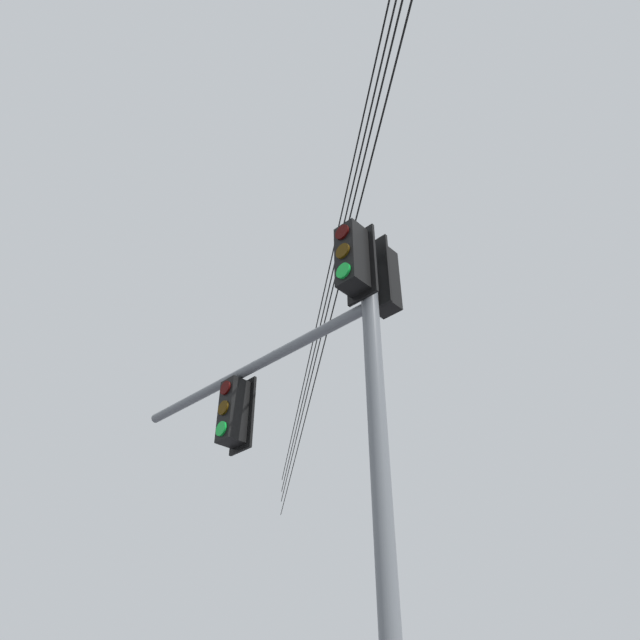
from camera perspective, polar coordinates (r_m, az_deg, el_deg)
signal_mast_assembly at (r=6.65m, az=0.93°, el=-8.13°), size 3.03×4.11×7.20m
overhead_wire_span at (r=9.38m, az=2.64°, el=9.60°), size 2.24×27.24×1.41m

